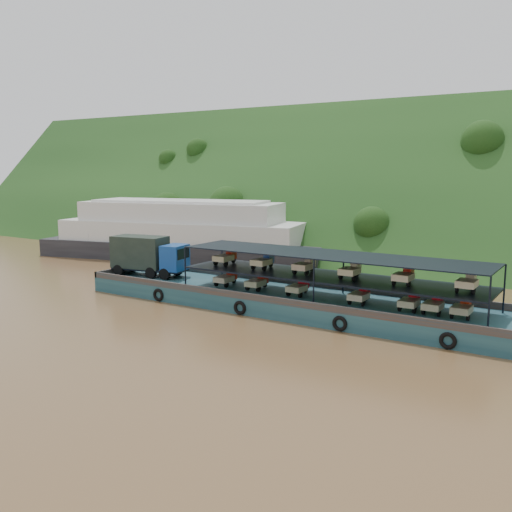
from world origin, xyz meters
The scene contains 4 objects.
ground centered at (0.00, 0.00, 0.00)m, with size 160.00×160.00×0.00m, color brown.
hillside centered at (0.00, 36.00, 0.00)m, with size 140.00×28.00×28.00m, color #153413.
cargo_barge centered at (1.91, -0.75, 1.17)m, with size 35.05×7.18×4.71m.
passenger_ferry centered at (-19.93, 14.27, 3.02)m, with size 35.53×16.24×6.98m.
Camera 1 is at (24.28, -38.00, 10.72)m, focal length 40.00 mm.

